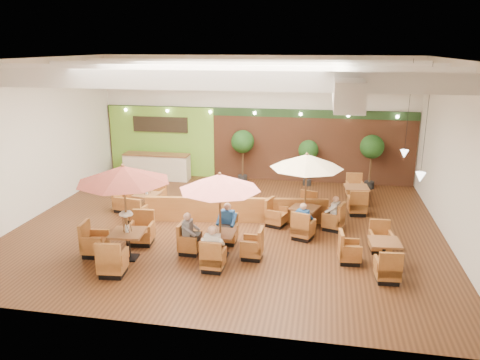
% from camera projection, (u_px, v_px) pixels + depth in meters
% --- Properties ---
extents(room, '(14.04, 14.00, 5.52)m').
position_uv_depth(room, '(242.00, 115.00, 15.99)').
color(room, '#381E0F').
rests_on(room, ground).
extents(service_counter, '(3.00, 0.75, 1.18)m').
position_uv_depth(service_counter, '(157.00, 166.00, 21.31)').
color(service_counter, beige).
rests_on(service_counter, ground).
extents(booth_divider, '(6.26, 1.03, 0.87)m').
position_uv_depth(booth_divider, '(236.00, 210.00, 16.15)').
color(booth_divider, brown).
rests_on(booth_divider, ground).
extents(table_0, '(2.70, 2.80, 2.81)m').
position_uv_depth(table_0, '(122.00, 192.00, 12.95)').
color(table_0, brown).
rests_on(table_0, ground).
extents(table_1, '(2.46, 2.46, 2.53)m').
position_uv_depth(table_1, '(220.00, 200.00, 13.17)').
color(table_1, brown).
rests_on(table_1, ground).
extents(table_2, '(2.68, 2.68, 2.59)m').
position_uv_depth(table_2, '(306.00, 177.00, 15.24)').
color(table_2, brown).
rests_on(table_2, ground).
extents(table_3, '(1.75, 2.55, 1.51)m').
position_uv_depth(table_3, '(141.00, 201.00, 17.04)').
color(table_3, brown).
rests_on(table_3, ground).
extents(table_4, '(1.70, 2.50, 0.92)m').
position_uv_depth(table_4, '(374.00, 253.00, 13.01)').
color(table_4, brown).
rests_on(table_4, ground).
extents(table_5, '(0.95, 2.63, 0.97)m').
position_uv_depth(table_5, '(356.00, 197.00, 17.77)').
color(table_5, brown).
rests_on(table_5, ground).
extents(topiary_0, '(1.01, 1.01, 2.35)m').
position_uv_depth(topiary_0, '(243.00, 144.00, 20.49)').
color(topiary_0, black).
rests_on(topiary_0, ground).
extents(topiary_1, '(0.86, 0.86, 2.01)m').
position_uv_depth(topiary_1, '(308.00, 152.00, 20.07)').
color(topiary_1, black).
rests_on(topiary_1, ground).
extents(topiary_2, '(1.00, 1.00, 2.32)m').
position_uv_depth(topiary_2, '(372.00, 149.00, 19.55)').
color(topiary_2, black).
rests_on(topiary_2, ground).
extents(diner_0, '(0.43, 0.34, 0.86)m').
position_uv_depth(diner_0, '(213.00, 244.00, 12.56)').
color(diner_0, silver).
rests_on(diner_0, ground).
extents(diner_1, '(0.43, 0.36, 0.84)m').
position_uv_depth(diner_1, '(227.00, 220.00, 14.31)').
color(diner_1, '#2559A4').
rests_on(diner_1, ground).
extents(diner_2, '(0.31, 0.39, 0.81)m').
position_uv_depth(diner_2, '(189.00, 229.00, 13.60)').
color(diner_2, slate).
rests_on(diner_2, ground).
extents(diner_3, '(0.41, 0.38, 0.75)m').
position_uv_depth(diner_3, '(303.00, 217.00, 14.63)').
color(diner_3, '#2559A4').
rests_on(diner_3, ground).
extents(diner_4, '(0.36, 0.40, 0.72)m').
position_uv_depth(diner_4, '(334.00, 209.00, 15.37)').
color(diner_4, silver).
rests_on(diner_4, ground).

